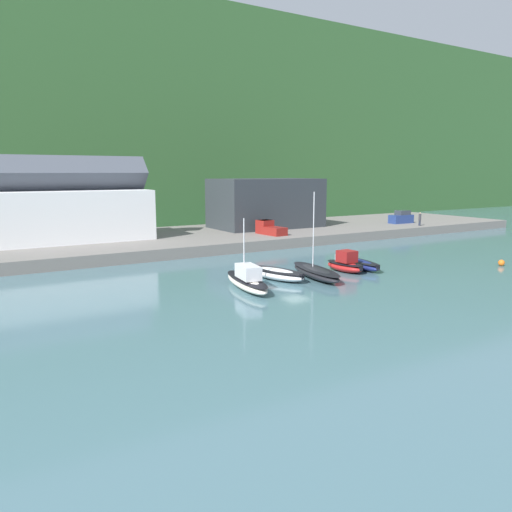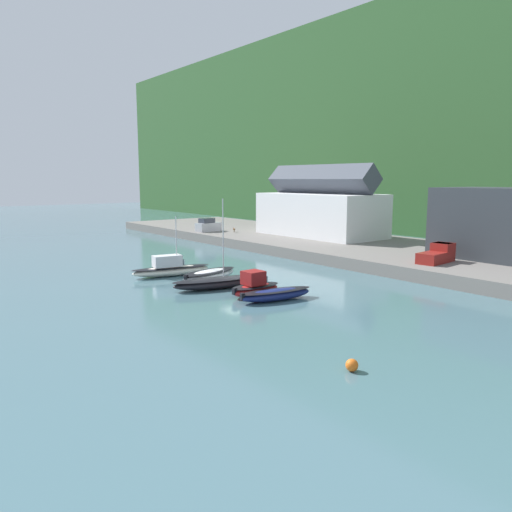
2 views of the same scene
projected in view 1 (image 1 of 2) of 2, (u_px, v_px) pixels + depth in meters
ground_plane at (296, 274)px, 48.71m from camera, size 320.00×320.00×0.00m
hillside_backdrop at (84, 126)px, 115.74m from camera, size 240.00×74.62×40.56m
quay_promenade at (192, 239)px, 69.26m from camera, size 112.79×21.90×1.33m
harbor_clubhouse at (70, 210)px, 62.28m from camera, size 19.37×9.49×10.55m
yacht_club_building at (266, 203)px, 77.41m from camera, size 16.42×9.32×7.50m
moored_boat_0 at (247, 280)px, 42.37m from camera, size 3.35×8.42×5.99m
moored_boat_1 at (276, 274)px, 46.23m from camera, size 3.86×7.04×1.01m
moored_boat_2 at (316, 272)px, 46.84m from camera, size 3.86×8.69×8.03m
moored_boat_3 at (345, 264)px, 49.81m from camera, size 2.21×4.74×2.15m
moored_boat_4 at (360, 264)px, 51.32m from camera, size 2.87×6.72×0.94m
parked_car_1 at (401, 218)px, 83.79m from camera, size 4.25×1.92×2.16m
pickup_truck_0 at (269, 228)px, 68.91m from camera, size 2.41×4.90×1.90m
person_on_quay at (420, 219)px, 79.72m from camera, size 0.40×0.40×2.14m
mooring_buoy_0 at (501, 263)px, 52.92m from camera, size 0.66×0.66×0.66m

